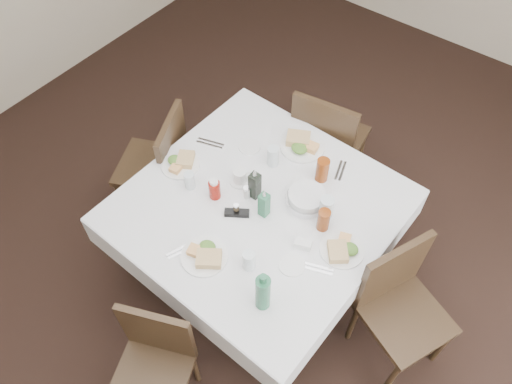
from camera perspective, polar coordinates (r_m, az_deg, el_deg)
ground_plane at (r=3.39m, az=1.06°, el=-13.63°), size 7.00×7.00×0.00m
room_shell at (r=1.95m, az=1.81°, el=7.11°), size 6.04×7.04×2.80m
dining_table at (r=2.95m, az=0.31°, el=-2.24°), size 1.50×1.50×0.76m
chair_north at (r=3.55m, az=8.07°, el=6.11°), size 0.52×0.52×0.96m
chair_south at (r=2.83m, az=-11.49°, el=-18.25°), size 0.51×0.51×0.83m
chair_east at (r=2.96m, az=16.00°, el=-11.75°), size 0.57×0.57×0.91m
chair_west at (r=3.47m, az=-10.83°, el=3.52°), size 0.57×0.57×0.91m
meal_north at (r=3.17m, az=5.21°, el=5.44°), size 0.28×0.28×0.06m
meal_south at (r=2.69m, az=-5.80°, el=-7.15°), size 0.26×0.26×0.06m
meal_east at (r=2.74m, az=9.84°, el=-6.44°), size 0.25×0.25×0.05m
meal_west at (r=3.09m, az=-8.62°, el=3.34°), size 0.24×0.24×0.05m
side_plate_a at (r=3.17m, az=-0.75°, el=5.18°), size 0.14×0.14×0.01m
side_plate_b at (r=2.67m, az=4.13°, el=-8.32°), size 0.14×0.14×0.01m
water_n at (r=3.03m, az=1.95°, el=4.13°), size 0.07×0.07×0.13m
water_s at (r=2.61m, az=-0.80°, el=-7.81°), size 0.07×0.07×0.13m
water_e at (r=2.81m, az=8.04°, el=-1.80°), size 0.08×0.08×0.15m
water_w at (r=2.95m, az=-7.60°, el=1.32°), size 0.06×0.06×0.11m
iced_tea_a at (r=2.97m, az=7.59°, el=2.53°), size 0.08×0.08×0.16m
iced_tea_b at (r=2.76m, az=7.72°, el=-3.17°), size 0.07×0.07×0.15m
bread_basket at (r=2.88m, az=5.81°, el=-0.74°), size 0.24×0.24×0.08m
oil_cruet_dark at (r=2.85m, az=-0.15°, el=0.85°), size 0.06×0.06×0.23m
oil_cruet_green at (r=2.78m, az=0.93°, el=-1.37°), size 0.05×0.05×0.22m
ketchup_bottle at (r=2.88m, az=-4.76°, el=0.34°), size 0.07×0.07×0.15m
salt_shaker at (r=2.89m, az=-1.07°, el=-0.03°), size 0.04×0.04×0.09m
pepper_shaker at (r=2.83m, az=-2.26°, el=-1.94°), size 0.03×0.03×0.07m
coffee_mug at (r=2.96m, az=-1.80°, el=1.74°), size 0.13×0.13×0.09m
sunglasses at (r=2.84m, az=-2.20°, el=-2.40°), size 0.14×0.12×0.03m
green_bottle at (r=2.46m, az=0.79°, el=-11.38°), size 0.08×0.08×0.29m
sugar_caddy at (r=2.72m, az=5.40°, el=-5.93°), size 0.11×0.08×0.05m
cutlery_n at (r=3.08m, az=9.63°, el=2.42°), size 0.09×0.17×0.01m
cutlery_s at (r=2.74m, az=-8.64°, el=-6.64°), size 0.09×0.16×0.01m
cutlery_e at (r=2.68m, az=7.11°, el=-8.69°), size 0.16×0.09×0.01m
cutlery_w at (r=3.20m, az=-5.25°, el=5.57°), size 0.18×0.09×0.01m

